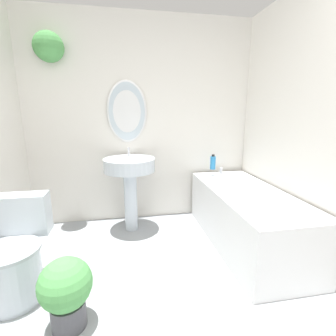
{
  "coord_description": "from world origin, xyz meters",
  "views": [
    {
      "loc": [
        -0.23,
        -0.47,
        1.33
      ],
      "look_at": [
        0.14,
        1.53,
        0.85
      ],
      "focal_mm": 26.0,
      "sensor_mm": 36.0,
      "label": 1
    }
  ],
  "objects": [
    {
      "name": "wall_right",
      "position": [
        1.34,
        1.24,
        1.2
      ],
      "size": [
        0.06,
        2.59,
        2.4
      ],
      "color": "silver",
      "rests_on": "ground_plane"
    },
    {
      "name": "bathtub",
      "position": [
        0.96,
        1.63,
        0.3
      ],
      "size": [
        0.67,
        1.58,
        0.64
      ],
      "color": "silver",
      "rests_on": "ground_plane"
    },
    {
      "name": "potted_plant",
      "position": [
        -0.61,
        0.9,
        0.27
      ],
      "size": [
        0.32,
        0.32,
        0.47
      ],
      "color": "#47474C",
      "rests_on": "ground_plane"
    },
    {
      "name": "shampoo_bottle",
      "position": [
        0.82,
        2.27,
        0.72
      ],
      "size": [
        0.07,
        0.07,
        0.18
      ],
      "color": "#2D84C6",
      "rests_on": "bathtub"
    },
    {
      "name": "wall_back",
      "position": [
        -0.07,
        2.49,
        1.25
      ],
      "size": [
        2.75,
        0.3,
        2.4
      ],
      "color": "silver",
      "rests_on": "ground_plane"
    },
    {
      "name": "toilet",
      "position": [
        -1.04,
        1.28,
        0.29
      ],
      "size": [
        0.42,
        0.57,
        0.7
      ],
      "color": "silver",
      "rests_on": "ground_plane"
    },
    {
      "name": "pedestal_sink",
      "position": [
        -0.18,
        2.15,
        0.66
      ],
      "size": [
        0.56,
        0.56,
        0.93
      ],
      "color": "silver",
      "rests_on": "ground_plane"
    }
  ]
}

